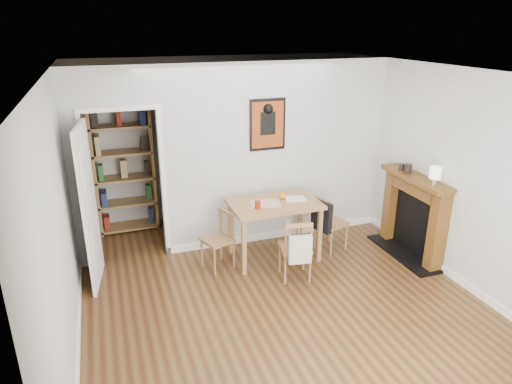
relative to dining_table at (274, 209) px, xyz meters
name	(u,v)px	position (x,y,z in m)	size (l,w,h in m)	color
ground	(274,289)	(-0.30, -0.79, -0.72)	(5.20, 5.20, 0.00)	#533B1B
room_shell	(247,158)	(-0.20, 0.56, 0.58)	(5.20, 5.20, 5.20)	#BDBDBA
dining_table	(274,209)	(0.00, 0.00, 0.00)	(1.20, 0.76, 0.82)	#9A6C48
chair_left	(217,241)	(-0.81, -0.03, -0.33)	(0.50, 0.50, 0.78)	olive
chair_right	(331,223)	(0.83, -0.07, -0.30)	(0.56, 0.52, 0.81)	olive
chair_front	(295,248)	(0.05, -0.60, -0.30)	(0.47, 0.52, 0.82)	olive
bookshelf	(124,166)	(-1.82, 1.61, 0.33)	(0.89, 0.36, 2.12)	#9A6C48
fireplace	(414,213)	(1.86, -0.54, -0.10)	(0.45, 1.25, 1.16)	brown
red_glass	(258,205)	(-0.28, -0.12, 0.15)	(0.08, 0.08, 0.10)	maroon
orange_fruit	(282,196)	(0.15, 0.08, 0.14)	(0.09, 0.09, 0.09)	orange
placemat	(265,204)	(-0.13, -0.01, 0.10)	(0.39, 0.29, 0.00)	beige
notebook	(295,199)	(0.31, 0.01, 0.11)	(0.27, 0.20, 0.01)	silver
mantel_lamp	(435,174)	(1.79, -0.90, 0.59)	(0.15, 0.15, 0.23)	silver
ceramic_jar_a	(408,169)	(1.77, -0.40, 0.50)	(0.11, 0.11, 0.13)	black
ceramic_jar_b	(402,167)	(1.77, -0.26, 0.49)	(0.07, 0.07, 0.09)	black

